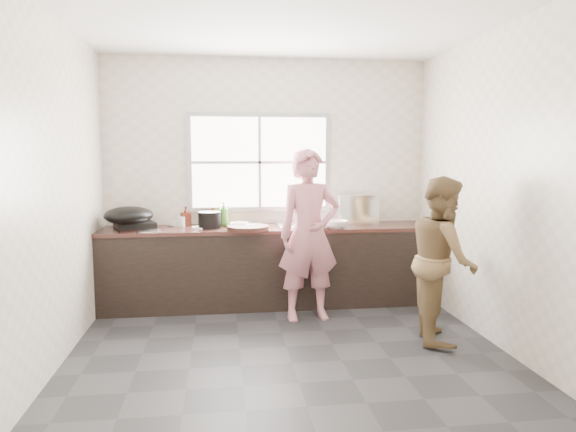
{
  "coord_description": "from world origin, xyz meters",
  "views": [
    {
      "loc": [
        -0.54,
        -4.2,
        1.63
      ],
      "look_at": [
        0.1,
        0.65,
        1.05
      ],
      "focal_mm": 32.0,
      "sensor_mm": 36.0,
      "label": 1
    }
  ],
  "objects": [
    {
      "name": "floor",
      "position": [
        0.0,
        0.0,
        -0.01
      ],
      "size": [
        3.6,
        3.2,
        0.01
      ],
      "primitive_type": "cube",
      "color": "#27272A",
      "rests_on": "ground"
    },
    {
      "name": "ceiling",
      "position": [
        0.0,
        0.0,
        2.71
      ],
      "size": [
        3.6,
        3.2,
        0.01
      ],
      "primitive_type": "cube",
      "color": "silver",
      "rests_on": "wall_back"
    },
    {
      "name": "wall_back",
      "position": [
        0.0,
        1.6,
        1.35
      ],
      "size": [
        3.6,
        0.01,
        2.7
      ],
      "primitive_type": "cube",
      "color": "beige",
      "rests_on": "ground"
    },
    {
      "name": "wall_left",
      "position": [
        -1.8,
        0.0,
        1.35
      ],
      "size": [
        0.01,
        3.2,
        2.7
      ],
      "primitive_type": "cube",
      "color": "silver",
      "rests_on": "ground"
    },
    {
      "name": "wall_right",
      "position": [
        1.8,
        0.0,
        1.35
      ],
      "size": [
        0.01,
        3.2,
        2.7
      ],
      "primitive_type": "cube",
      "color": "beige",
      "rests_on": "ground"
    },
    {
      "name": "wall_front",
      "position": [
        0.0,
        -1.6,
        1.35
      ],
      "size": [
        3.6,
        0.01,
        2.7
      ],
      "primitive_type": "cube",
      "color": "beige",
      "rests_on": "ground"
    },
    {
      "name": "cabinet",
      "position": [
        0.0,
        1.29,
        0.41
      ],
      "size": [
        3.6,
        0.62,
        0.82
      ],
      "primitive_type": "cube",
      "color": "black",
      "rests_on": "floor"
    },
    {
      "name": "countertop",
      "position": [
        0.0,
        1.29,
        0.84
      ],
      "size": [
        3.6,
        0.64,
        0.04
      ],
      "primitive_type": "cube",
      "color": "#351A15",
      "rests_on": "cabinet"
    },
    {
      "name": "sink",
      "position": [
        0.35,
        1.29,
        0.86
      ],
      "size": [
        0.55,
        0.45,
        0.02
      ],
      "primitive_type": "cube",
      "color": "silver",
      "rests_on": "countertop"
    },
    {
      "name": "faucet",
      "position": [
        0.35,
        1.49,
        1.01
      ],
      "size": [
        0.02,
        0.02,
        0.3
      ],
      "primitive_type": "cylinder",
      "color": "silver",
      "rests_on": "countertop"
    },
    {
      "name": "window_frame",
      "position": [
        -0.1,
        1.59,
        1.55
      ],
      "size": [
        1.6,
        0.05,
        1.1
      ],
      "primitive_type": "cube",
      "color": "#9EA0A5",
      "rests_on": "wall_back"
    },
    {
      "name": "window_glazing",
      "position": [
        -0.1,
        1.57,
        1.55
      ],
      "size": [
        1.5,
        0.01,
        1.0
      ],
      "primitive_type": "cube",
      "color": "white",
      "rests_on": "window_frame"
    },
    {
      "name": "woman",
      "position": [
        0.32,
        0.74,
        0.79
      ],
      "size": [
        0.62,
        0.44,
        1.58
      ],
      "primitive_type": "imported",
      "rotation": [
        0.0,
        0.0,
        0.11
      ],
      "color": "#C57681",
      "rests_on": "floor"
    },
    {
      "name": "person_side",
      "position": [
        1.39,
        0.01,
        0.73
      ],
      "size": [
        0.7,
        0.82,
        1.45
      ],
      "primitive_type": "imported",
      "rotation": [
        0.0,
        0.0,
        1.33
      ],
      "color": "brown",
      "rests_on": "floor"
    },
    {
      "name": "cutting_board",
      "position": [
        -0.26,
        1.08,
        0.88
      ],
      "size": [
        0.55,
        0.55,
        0.04
      ],
      "primitive_type": "cylinder",
      "rotation": [
        0.0,
        0.0,
        -0.32
      ],
      "color": "black",
      "rests_on": "countertop"
    },
    {
      "name": "cleaver",
      "position": [
        -0.21,
        1.16,
        0.9
      ],
      "size": [
        0.2,
        0.15,
        0.01
      ],
      "primitive_type": "cube",
      "rotation": [
        0.0,
        0.0,
        0.35
      ],
      "color": "silver",
      "rests_on": "cutting_board"
    },
    {
      "name": "bowl_mince",
      "position": [
        -0.34,
        1.29,
        0.88
      ],
      "size": [
        0.24,
        0.24,
        0.05
      ],
      "primitive_type": "imported",
      "rotation": [
        0.0,
        0.0,
        -0.22
      ],
      "color": "white",
      "rests_on": "countertop"
    },
    {
      "name": "bowl_crabs",
      "position": [
        0.66,
        1.08,
        0.89
      ],
      "size": [
        0.28,
        0.28,
        0.07
      ],
      "primitive_type": "imported",
      "rotation": [
        0.0,
        0.0,
        -0.37
      ],
      "color": "silver",
      "rests_on": "countertop"
    },
    {
      "name": "bowl_held",
      "position": [
        0.54,
        1.08,
        0.89
      ],
      "size": [
        0.19,
        0.19,
        0.06
      ],
      "primitive_type": "imported",
      "rotation": [
        0.0,
        0.0,
        -0.03
      ],
      "color": "white",
      "rests_on": "countertop"
    },
    {
      "name": "black_pot",
      "position": [
        -0.66,
        1.26,
        0.95
      ],
      "size": [
        0.3,
        0.3,
        0.17
      ],
      "primitive_type": "cylinder",
      "rotation": [
        0.0,
        0.0,
        0.26
      ],
      "color": "black",
      "rests_on": "countertop"
    },
    {
      "name": "plate_food",
      "position": [
        -0.75,
        1.26,
        0.87
      ],
      "size": [
        0.23,
        0.23,
        0.02
      ],
      "primitive_type": "cylinder",
      "rotation": [
        0.0,
        0.0,
        -0.13
      ],
      "color": "white",
      "rests_on": "countertop"
    },
    {
      "name": "bottle_green",
      "position": [
        -0.51,
        1.39,
        1.0
      ],
      "size": [
        0.14,
        0.14,
        0.27
      ],
      "primitive_type": "imported",
      "rotation": [
        0.0,
        0.0,
        -0.44
      ],
      "color": "#43812A",
      "rests_on": "countertop"
    },
    {
      "name": "bottle_brown_tall",
      "position": [
        -0.92,
        1.48,
        0.96
      ],
      "size": [
        0.11,
        0.11,
        0.19
      ],
      "primitive_type": "imported",
      "rotation": [
        0.0,
        0.0,
        0.37
      ],
      "color": "#491B12",
      "rests_on": "countertop"
    },
    {
      "name": "bottle_brown_short",
      "position": [
        -0.63,
        1.52,
        0.95
      ],
      "size": [
        0.15,
        0.15,
        0.19
      ],
      "primitive_type": "imported",
      "rotation": [
        0.0,
        0.0,
        0.05
      ],
      "color": "#4C2213",
      "rests_on": "countertop"
    },
    {
      "name": "glass_jar",
      "position": [
        -0.96,
        1.4,
        0.91
      ],
      "size": [
        0.08,
        0.08,
        0.11
      ],
      "primitive_type": "cylinder",
      "rotation": [
        0.0,
        0.0,
        -0.12
      ],
      "color": "#BABEC1",
      "rests_on": "countertop"
    },
    {
      "name": "burner",
      "position": [
        -1.46,
        1.43,
        0.89
      ],
      "size": [
        0.5,
        0.5,
        0.06
      ],
      "primitive_type": "cube",
      "rotation": [
        0.0,
        0.0,
        0.36
      ],
      "color": "black",
      "rests_on": "countertop"
    },
    {
      "name": "wok",
      "position": [
        -1.48,
        1.22,
        1.01
      ],
      "size": [
        0.63,
        0.63,
        0.19
      ],
      "primitive_type": "ellipsoid",
      "rotation": [
        0.0,
        0.0,
        0.34
      ],
      "color": "black",
      "rests_on": "burner"
    },
    {
      "name": "dish_rack",
      "position": [
        0.97,
        1.39,
        1.03
      ],
      "size": [
        0.45,
        0.32,
        0.33
      ],
      "primitive_type": "cube",
      "rotation": [
        0.0,
        0.0,
        -0.01
      ],
      "color": "white",
      "rests_on": "countertop"
    },
    {
      "name": "pot_lid_left",
      "position": [
        -1.27,
        1.11,
        0.87
      ],
      "size": [
        0.29,
        0.29,
        0.01
      ],
      "primitive_type": "cylinder",
      "rotation": [
        0.0,
        0.0,
        -0.2
      ],
      "color": "#B7BABE",
      "rests_on": "countertop"
    },
    {
      "name": "pot_lid_right",
      "position": [
        -1.01,
        1.52,
        0.87
      ],
      "size": [
        0.25,
        0.25,
        0.01
      ],
      "primitive_type": "cylinder",
      "rotation": [
        0.0,
        0.0,
        0.14
      ],
      "color": "silver",
      "rests_on": "countertop"
    }
  ]
}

